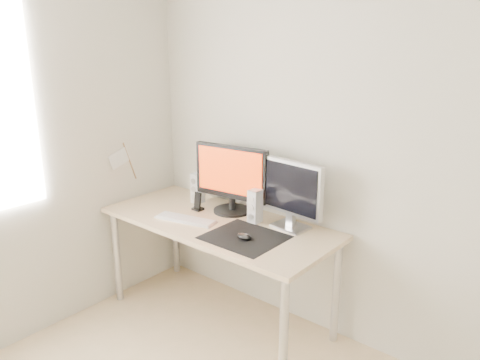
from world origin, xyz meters
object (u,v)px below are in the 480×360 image
Objects in this scene: keyboard at (186,219)px; mouse at (244,237)px; speaker_left at (198,188)px; phone_dock at (198,205)px; speaker_right at (255,206)px; main_monitor at (231,177)px; desk at (218,232)px; second_monitor at (292,191)px.

mouse is at bearing 0.40° from keyboard.
phone_dock is (0.11, -0.11, -0.07)m from speaker_left.
mouse reaches higher than keyboard.
speaker_right reaches higher than phone_dock.
main_monitor is 0.35m from speaker_left.
main_monitor reaches higher than mouse.
phone_dock is (-0.24, 0.06, 0.12)m from desk.
main_monitor is (-0.36, 0.31, 0.23)m from mouse.
second_monitor is 0.27m from speaker_right.
keyboard is at bearing -150.63° from second_monitor.
main_monitor is at bearing 169.51° from speaker_right.
desk is at bearing 158.91° from mouse.
main_monitor is at bearing 139.67° from mouse.
mouse is 0.22× the size of second_monitor.
main_monitor reaches higher than speaker_right.
speaker_left is (-0.32, -0.01, -0.14)m from main_monitor.
main_monitor is 4.33× the size of phone_dock.
second_monitor is at bearing 3.12° from main_monitor.
mouse is 0.49m from keyboard.
speaker_left is at bearing 153.70° from desk.
desk is at bearing -79.31° from main_monitor.
mouse is 0.60m from phone_dock.
mouse is 0.06× the size of desk.
mouse is 0.37m from desk.
second_monitor is at bearing 72.46° from mouse.
speaker_left is 1.73× the size of phone_dock.
second_monitor reaches higher than desk.
main_monitor is at bearing 67.29° from keyboard.
second_monitor is 2.05× the size of speaker_right.
mouse is at bearing -107.54° from second_monitor.
desk is 7.27× the size of speaker_right.
second_monitor is at bearing 25.47° from desk.
phone_dock is (-0.45, -0.08, -0.07)m from speaker_right.
speaker_left reaches higher than mouse.
main_monitor reaches higher than desk.
mouse is at bearing -21.09° from desk.
main_monitor reaches higher than phone_dock.
mouse is 0.23× the size of keyboard.
desk is at bearing -14.27° from phone_dock.
second_monitor reaches higher than phone_dock.
keyboard is (-0.37, -0.27, -0.10)m from speaker_right.
speaker_right is at bearing 115.39° from mouse.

